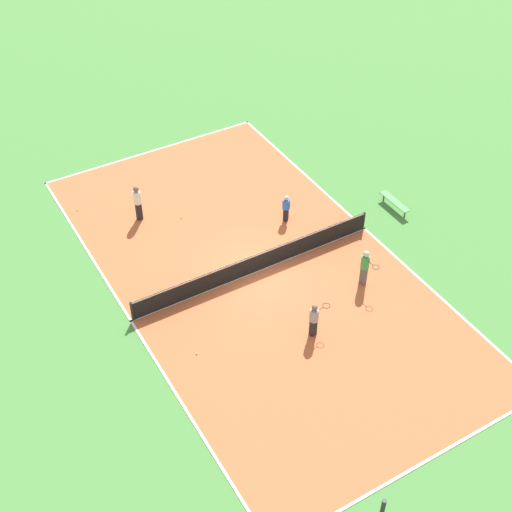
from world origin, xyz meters
TOP-DOWN VIEW (x-y plane):
  - ground_plane at (0.00, 0.00)m, footprint 80.00×80.00m
  - court_surface at (0.00, 0.00)m, footprint 11.65×21.81m
  - tennis_net at (0.00, 0.00)m, footprint 11.45×0.10m
  - bench at (-7.88, -0.51)m, footprint 0.36×1.86m
  - player_far_green at (-3.50, 2.91)m, footprint 0.43×0.96m
  - player_near_blue at (-2.97, -2.34)m, footprint 0.51×0.51m
  - player_near_white at (2.85, -5.86)m, footprint 0.40×0.40m
  - player_baseline_gray at (-0.09, 4.25)m, footprint 0.96×0.43m
  - tennis_ball_left_sideline at (-0.07, -0.95)m, footprint 0.07×0.07m
  - tennis_ball_right_alley at (4.29, 2.87)m, footprint 0.07×0.07m
  - tennis_ball_midcourt at (5.18, -7.95)m, footprint 0.07×0.07m
  - tennis_ball_near_net at (1.16, -4.91)m, footprint 0.07×0.07m

SIDE VIEW (x-z plane):
  - ground_plane at x=0.00m, z-range 0.00..0.00m
  - court_surface at x=0.00m, z-range 0.00..0.02m
  - tennis_ball_left_sideline at x=-0.07m, z-range 0.02..0.09m
  - tennis_ball_right_alley at x=4.29m, z-range 0.02..0.09m
  - tennis_ball_midcourt at x=5.18m, z-range 0.02..0.09m
  - tennis_ball_near_net at x=1.16m, z-range 0.02..0.09m
  - bench at x=-7.88m, z-range 0.17..0.62m
  - tennis_net at x=0.00m, z-range 0.03..1.03m
  - player_near_blue at x=-2.97m, z-range 0.10..1.49m
  - player_baseline_gray at x=-0.09m, z-range 0.14..1.74m
  - player_far_green at x=-3.50m, z-range 0.16..1.94m
  - player_near_white at x=2.85m, z-range 0.17..2.02m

